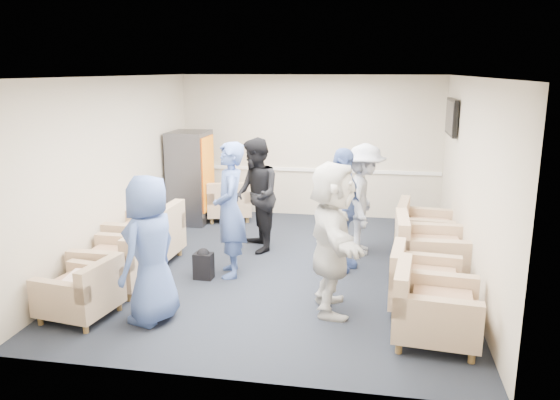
% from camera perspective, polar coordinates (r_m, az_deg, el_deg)
% --- Properties ---
extents(floor, '(6.00, 6.00, 0.00)m').
position_cam_1_polar(floor, '(7.98, 0.28, -7.01)').
color(floor, black).
rests_on(floor, ground).
extents(ceiling, '(6.00, 6.00, 0.00)m').
position_cam_1_polar(ceiling, '(7.47, 0.31, 12.77)').
color(ceiling, silver).
rests_on(ceiling, back_wall).
extents(back_wall, '(5.00, 0.02, 2.70)m').
position_cam_1_polar(back_wall, '(10.54, 3.10, 5.60)').
color(back_wall, beige).
rests_on(back_wall, floor).
extents(front_wall, '(5.00, 0.02, 2.70)m').
position_cam_1_polar(front_wall, '(4.77, -5.91, -4.21)').
color(front_wall, beige).
rests_on(front_wall, floor).
extents(left_wall, '(0.02, 6.00, 2.70)m').
position_cam_1_polar(left_wall, '(8.40, -16.78, 3.01)').
color(left_wall, beige).
rests_on(left_wall, floor).
extents(right_wall, '(0.02, 6.00, 2.70)m').
position_cam_1_polar(right_wall, '(7.60, 19.22, 1.78)').
color(right_wall, beige).
rests_on(right_wall, floor).
extents(chair_rail, '(4.98, 0.04, 0.06)m').
position_cam_1_polar(chair_rail, '(10.59, 3.06, 3.17)').
color(chair_rail, white).
rests_on(chair_rail, back_wall).
extents(tv, '(0.10, 1.00, 0.58)m').
position_cam_1_polar(tv, '(9.26, 17.49, 8.25)').
color(tv, black).
rests_on(tv, right_wall).
extents(armchair_left_near, '(0.86, 0.86, 0.60)m').
position_cam_1_polar(armchair_left_near, '(6.71, -19.89, -9.17)').
color(armchair_left_near, tan).
rests_on(armchair_left_near, floor).
extents(armchair_left_mid, '(0.85, 0.85, 0.68)m').
position_cam_1_polar(armchair_left_mid, '(7.41, -16.49, -6.43)').
color(armchair_left_mid, tan).
rests_on(armchair_left_mid, floor).
extents(armchair_left_far, '(0.96, 0.96, 0.74)m').
position_cam_1_polar(armchair_left_far, '(8.29, -13.54, -3.89)').
color(armchair_left_far, tan).
rests_on(armchair_left_far, floor).
extents(armchair_right_near, '(0.94, 0.94, 0.69)m').
position_cam_1_polar(armchair_right_near, '(6.01, 15.46, -11.07)').
color(armchair_right_near, tan).
rests_on(armchair_right_near, floor).
extents(armchair_right_midnear, '(0.89, 0.89, 0.65)m').
position_cam_1_polar(armchair_right_midnear, '(6.72, 14.52, -8.54)').
color(armchair_right_midnear, tan).
rests_on(armchair_right_midnear, floor).
extents(armchair_right_midfar, '(0.95, 0.95, 0.75)m').
position_cam_1_polar(armchair_right_midfar, '(7.66, 14.96, -5.40)').
color(armchair_right_midfar, tan).
rests_on(armchair_right_midfar, floor).
extents(armchair_right_far, '(0.95, 0.95, 0.68)m').
position_cam_1_polar(armchair_right_far, '(8.80, 14.59, -3.15)').
color(armchair_right_far, tan).
rests_on(armchair_right_far, floor).
extents(armchair_corner, '(1.03, 1.03, 0.65)m').
position_cam_1_polar(armchair_corner, '(10.40, -5.40, -0.30)').
color(armchair_corner, tan).
rests_on(armchair_corner, floor).
extents(vending_machine, '(0.69, 0.80, 1.70)m').
position_cam_1_polar(vending_machine, '(10.23, -9.30, 2.36)').
color(vending_machine, '#4D4D55').
rests_on(vending_machine, floor).
extents(backpack, '(0.26, 0.19, 0.43)m').
position_cam_1_polar(backpack, '(7.55, -8.00, -6.54)').
color(backpack, black).
rests_on(backpack, floor).
extents(pillow, '(0.37, 0.46, 0.12)m').
position_cam_1_polar(pillow, '(6.66, -19.98, -7.88)').
color(pillow, white).
rests_on(pillow, armchair_left_near).
extents(person_front_left, '(0.72, 0.93, 1.69)m').
position_cam_1_polar(person_front_left, '(6.25, -13.43, -5.07)').
color(person_front_left, '#40589A').
rests_on(person_front_left, floor).
extents(person_mid_left, '(0.62, 0.78, 1.86)m').
position_cam_1_polar(person_mid_left, '(7.45, -5.26, -1.05)').
color(person_mid_left, '#40589A').
rests_on(person_mid_left, floor).
extents(person_back_left, '(0.97, 1.06, 1.78)m').
position_cam_1_polar(person_back_left, '(8.46, -2.57, 0.48)').
color(person_back_left, black).
rests_on(person_back_left, floor).
extents(person_back_right, '(0.67, 1.12, 1.71)m').
position_cam_1_polar(person_back_right, '(8.46, 8.74, 0.07)').
color(person_back_right, silver).
rests_on(person_back_right, floor).
extents(person_mid_right, '(0.82, 1.11, 1.75)m').
position_cam_1_polar(person_mid_right, '(7.70, 6.39, -1.03)').
color(person_mid_right, '#40589A').
rests_on(person_mid_right, floor).
extents(person_front_right, '(0.81, 1.73, 1.80)m').
position_cam_1_polar(person_front_right, '(6.33, 5.48, -3.98)').
color(person_front_right, silver).
rests_on(person_front_right, floor).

